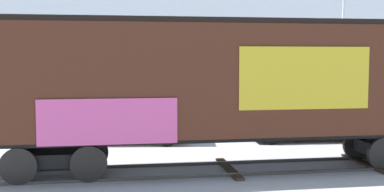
{
  "coord_description": "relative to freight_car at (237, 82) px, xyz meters",
  "views": [
    {
      "loc": [
        -3.75,
        -12.89,
        3.13
      ],
      "look_at": [
        -2.29,
        2.23,
        1.89
      ],
      "focal_mm": 44.48,
      "sensor_mm": 36.0,
      "label": 1
    }
  ],
  "objects": [
    {
      "name": "ground_plane",
      "position": [
        1.25,
        0.0,
        -2.46
      ],
      "size": [
        260.0,
        260.0,
        0.0
      ],
      "primitive_type": "plane",
      "color": "silver"
    },
    {
      "name": "track",
      "position": [
        -1.63,
        -0.1,
        -2.42
      ],
      "size": [
        59.98,
        5.35,
        0.08
      ],
      "color": "#4C4742",
      "rests_on": "ground_plane"
    },
    {
      "name": "freight_car",
      "position": [
        0.0,
        0.0,
        0.0
      ],
      "size": [
        15.67,
        3.66,
        4.21
      ],
      "color": "#472316",
      "rests_on": "ground_plane"
    },
    {
      "name": "flagpole",
      "position": [
        8.6,
        13.07,
        2.38
      ],
      "size": [
        0.34,
        1.42,
        7.69
      ],
      "color": "silver",
      "rests_on": "ground_plane"
    },
    {
      "name": "hillside",
      "position": [
        1.17,
        64.55,
        3.05
      ],
      "size": [
        122.83,
        42.83,
        15.93
      ],
      "color": "silver",
      "rests_on": "ground_plane"
    },
    {
      "name": "parked_car_tan",
      "position": [
        -3.37,
        4.62,
        -1.62
      ],
      "size": [
        4.87,
        2.17,
        1.64
      ],
      "color": "#9E8966",
      "rests_on": "ground_plane"
    },
    {
      "name": "parked_car_black",
      "position": [
        3.35,
        4.6,
        -1.59
      ],
      "size": [
        4.43,
        2.06,
        1.74
      ],
      "color": "black",
      "rests_on": "ground_plane"
    }
  ]
}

